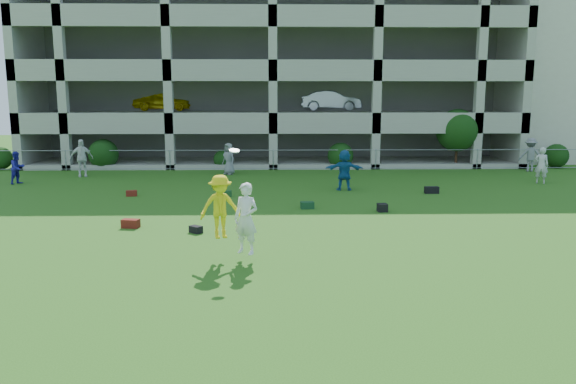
{
  "coord_description": "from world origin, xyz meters",
  "views": [
    {
      "loc": [
        0.06,
        -13.54,
        4.21
      ],
      "look_at": [
        0.47,
        3.0,
        1.4
      ],
      "focal_mm": 35.0,
      "sensor_mm": 36.0,
      "label": 1
    }
  ],
  "objects_px": {
    "bystander_e": "(541,165)",
    "parking_garage": "(273,71)",
    "bystander_a": "(17,168)",
    "frisbee_contest": "(229,211)",
    "crate_d": "(382,208)",
    "bystander_d": "(344,170)",
    "bystander_c": "(229,159)",
    "bystander_f": "(530,155)",
    "bystander_b": "(81,158)"
  },
  "relations": [
    {
      "from": "bystander_a",
      "to": "bystander_b",
      "type": "height_order",
      "value": "bystander_b"
    },
    {
      "from": "bystander_a",
      "to": "frisbee_contest",
      "type": "xyz_separation_m",
      "value": [
        11.37,
        -13.24,
        0.51
      ]
    },
    {
      "from": "bystander_d",
      "to": "bystander_e",
      "type": "height_order",
      "value": "bystander_d"
    },
    {
      "from": "bystander_a",
      "to": "crate_d",
      "type": "distance_m",
      "value": 18.05
    },
    {
      "from": "parking_garage",
      "to": "bystander_a",
      "type": "bearing_deg",
      "value": -132.22
    },
    {
      "from": "crate_d",
      "to": "parking_garage",
      "type": "height_order",
      "value": "parking_garage"
    },
    {
      "from": "bystander_e",
      "to": "crate_d",
      "type": "distance_m",
      "value": 11.3
    },
    {
      "from": "bystander_c",
      "to": "bystander_f",
      "type": "distance_m",
      "value": 17.13
    },
    {
      "from": "bystander_e",
      "to": "frisbee_contest",
      "type": "bearing_deg",
      "value": 67.94
    },
    {
      "from": "bystander_b",
      "to": "bystander_d",
      "type": "height_order",
      "value": "bystander_b"
    },
    {
      "from": "parking_garage",
      "to": "crate_d",
      "type": "bearing_deg",
      "value": -78.96
    },
    {
      "from": "bystander_c",
      "to": "crate_d",
      "type": "relative_size",
      "value": 4.91
    },
    {
      "from": "bystander_a",
      "to": "crate_d",
      "type": "height_order",
      "value": "bystander_a"
    },
    {
      "from": "bystander_a",
      "to": "bystander_e",
      "type": "height_order",
      "value": "bystander_e"
    },
    {
      "from": "bystander_f",
      "to": "bystander_d",
      "type": "bearing_deg",
      "value": 37.44
    },
    {
      "from": "bystander_b",
      "to": "parking_garage",
      "type": "relative_size",
      "value": 0.07
    },
    {
      "from": "bystander_b",
      "to": "bystander_d",
      "type": "bearing_deg",
      "value": -37.45
    },
    {
      "from": "bystander_e",
      "to": "crate_d",
      "type": "relative_size",
      "value": 5.11
    },
    {
      "from": "bystander_b",
      "to": "bystander_f",
      "type": "xyz_separation_m",
      "value": [
        24.87,
        1.55,
        -0.05
      ]
    },
    {
      "from": "bystander_a",
      "to": "bystander_e",
      "type": "bearing_deg",
      "value": -64.03
    },
    {
      "from": "bystander_b",
      "to": "bystander_a",
      "type": "bearing_deg",
      "value": -150.92
    },
    {
      "from": "bystander_c",
      "to": "parking_garage",
      "type": "relative_size",
      "value": 0.06
    },
    {
      "from": "crate_d",
      "to": "frisbee_contest",
      "type": "height_order",
      "value": "frisbee_contest"
    },
    {
      "from": "bystander_a",
      "to": "bystander_f",
      "type": "bearing_deg",
      "value": -54.53
    },
    {
      "from": "crate_d",
      "to": "bystander_a",
      "type": "bearing_deg",
      "value": 156.64
    },
    {
      "from": "bystander_e",
      "to": "bystander_b",
      "type": "bearing_deg",
      "value": 18.97
    },
    {
      "from": "bystander_e",
      "to": "parking_garage",
      "type": "distance_m",
      "value": 20.06
    },
    {
      "from": "bystander_b",
      "to": "bystander_f",
      "type": "distance_m",
      "value": 24.92
    },
    {
      "from": "bystander_a",
      "to": "bystander_f",
      "type": "relative_size",
      "value": 0.84
    },
    {
      "from": "bystander_e",
      "to": "frisbee_contest",
      "type": "xyz_separation_m",
      "value": [
        -14.28,
        -12.76,
        0.41
      ]
    },
    {
      "from": "bystander_e",
      "to": "bystander_f",
      "type": "height_order",
      "value": "bystander_f"
    },
    {
      "from": "crate_d",
      "to": "parking_garage",
      "type": "relative_size",
      "value": 0.01
    },
    {
      "from": "bystander_b",
      "to": "bystander_d",
      "type": "distance_m",
      "value": 14.26
    },
    {
      "from": "bystander_a",
      "to": "bystander_d",
      "type": "xyz_separation_m",
      "value": [
        15.74,
        -2.25,
        0.13
      ]
    },
    {
      "from": "bystander_a",
      "to": "bystander_d",
      "type": "distance_m",
      "value": 15.9
    },
    {
      "from": "bystander_c",
      "to": "bystander_d",
      "type": "distance_m",
      "value": 7.85
    },
    {
      "from": "bystander_e",
      "to": "bystander_f",
      "type": "bearing_deg",
      "value": -82.31
    },
    {
      "from": "bystander_c",
      "to": "bystander_f",
      "type": "bearing_deg",
      "value": 44.91
    },
    {
      "from": "bystander_a",
      "to": "frisbee_contest",
      "type": "bearing_deg",
      "value": -112.3
    },
    {
      "from": "bystander_e",
      "to": "parking_garage",
      "type": "relative_size",
      "value": 0.06
    },
    {
      "from": "bystander_a",
      "to": "bystander_c",
      "type": "bearing_deg",
      "value": -45.5
    },
    {
      "from": "bystander_e",
      "to": "bystander_f",
      "type": "relative_size",
      "value": 0.94
    },
    {
      "from": "bystander_f",
      "to": "frisbee_contest",
      "type": "relative_size",
      "value": 0.7
    },
    {
      "from": "bystander_c",
      "to": "parking_garage",
      "type": "xyz_separation_m",
      "value": [
        2.43,
        10.6,
        5.16
      ]
    },
    {
      "from": "crate_d",
      "to": "bystander_e",
      "type": "bearing_deg",
      "value": 36.23
    },
    {
      "from": "bystander_c",
      "to": "bystander_f",
      "type": "relative_size",
      "value": 0.9
    },
    {
      "from": "bystander_d",
      "to": "frisbee_contest",
      "type": "xyz_separation_m",
      "value": [
        -4.37,
        -10.99,
        0.38
      ]
    },
    {
      "from": "bystander_e",
      "to": "bystander_a",
      "type": "bearing_deg",
      "value": 25.08
    },
    {
      "from": "bystander_d",
      "to": "frisbee_contest",
      "type": "bearing_deg",
      "value": 72.44
    },
    {
      "from": "bystander_f",
      "to": "parking_garage",
      "type": "height_order",
      "value": "parking_garage"
    }
  ]
}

